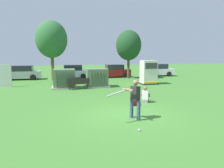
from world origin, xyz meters
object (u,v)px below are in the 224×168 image
object	(u,v)px
transformer_west	(64,79)
seated_spectator	(145,96)
sports_ball	(139,130)
parked_car_right_of_center	(114,71)
parked_car_left_of_center	(72,72)
transformer_mid_west	(97,78)
parked_car_leftmost	(22,73)
park_bench	(79,83)
parked_car_rightmost	(158,70)
backpack	(134,102)
batter	(134,98)
generator_enclosure	(149,72)

from	to	relation	value
transformer_west	seated_spectator	bearing A→B (deg)	-53.98
sports_ball	parked_car_right_of_center	world-z (taller)	parked_car_right_of_center
seated_spectator	parked_car_left_of_center	world-z (taller)	parked_car_left_of_center
transformer_mid_west	parked_car_leftmost	xyz separation A→B (m)	(-7.56, 7.19, -0.04)
seated_spectator	sports_ball	bearing A→B (deg)	-114.70
park_bench	sports_ball	size ratio (longest dim) A/B	20.46
parked_car_leftmost	transformer_west	bearing A→B (deg)	-56.52
transformer_mid_west	park_bench	bearing A→B (deg)	-150.86
sports_ball	parked_car_left_of_center	world-z (taller)	parked_car_left_of_center
parked_car_right_of_center	parked_car_rightmost	distance (m)	6.21
backpack	transformer_mid_west	bearing A→B (deg)	97.99
backpack	parked_car_right_of_center	distance (m)	14.61
backpack	batter	bearing A→B (deg)	-109.03
generator_enclosure	sports_ball	xyz separation A→B (m)	(-5.25, -11.55, -1.09)
parked_car_left_of_center	parked_car_rightmost	world-z (taller)	same
transformer_mid_west	parked_car_rightmost	bearing A→B (deg)	38.74
transformer_mid_west	generator_enclosure	distance (m)	5.21
transformer_mid_west	parked_car_rightmost	distance (m)	12.09
park_bench	sports_ball	bearing A→B (deg)	-80.90
park_bench	batter	size ratio (longest dim) A/B	1.06
batter	sports_ball	distance (m)	1.73
batter	backpack	world-z (taller)	batter
transformer_mid_west	backpack	xyz separation A→B (m)	(1.00, -7.16, -0.57)
sports_ball	parked_car_left_of_center	bearing A→B (deg)	95.72
backpack	parked_car_right_of_center	bearing A→B (deg)	81.21
park_bench	batter	world-z (taller)	batter
park_bench	backpack	xyz separation A→B (m)	(2.69, -6.22, -0.32)
transformer_west	parked_car_right_of_center	size ratio (longest dim) A/B	0.49
transformer_mid_west	batter	xyz separation A→B (m)	(0.20, -9.50, 0.19)
parked_car_left_of_center	park_bench	bearing A→B (deg)	-88.46
parked_car_left_of_center	parked_car_right_of_center	bearing A→B (deg)	0.57
generator_enclosure	parked_car_rightmost	world-z (taller)	generator_enclosure
transformer_mid_west	sports_ball	world-z (taller)	transformer_mid_west
parked_car_rightmost	transformer_mid_west	bearing A→B (deg)	-141.26
backpack	parked_car_rightmost	distance (m)	16.98
generator_enclosure	parked_car_leftmost	distance (m)	14.32
park_bench	seated_spectator	distance (m)	6.66
transformer_west	backpack	size ratio (longest dim) A/B	4.77
transformer_mid_west	parked_car_left_of_center	size ratio (longest dim) A/B	0.49
generator_enclosure	backpack	size ratio (longest dim) A/B	5.23
batter	backpack	bearing A→B (deg)	70.97
generator_enclosure	batter	size ratio (longest dim) A/B	1.32
transformer_mid_west	parked_car_right_of_center	bearing A→B (deg)	66.00
generator_enclosure	parked_car_leftmost	bearing A→B (deg)	152.74
batter	parked_car_rightmost	size ratio (longest dim) A/B	0.40
batter	parked_car_leftmost	bearing A→B (deg)	114.94
backpack	parked_car_right_of_center	world-z (taller)	parked_car_right_of_center
park_bench	parked_car_rightmost	bearing A→B (deg)	37.42
parked_car_left_of_center	sports_ball	bearing A→B (deg)	-84.28
transformer_mid_west	seated_spectator	distance (m)	6.81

